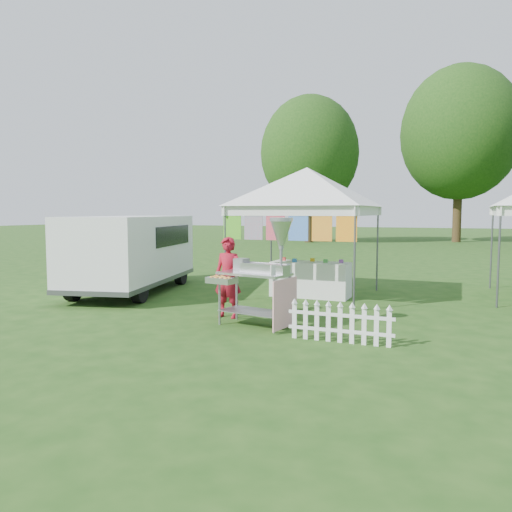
% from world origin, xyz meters
% --- Properties ---
extents(ground, '(120.00, 120.00, 0.00)m').
position_xyz_m(ground, '(0.00, 0.00, 0.00)').
color(ground, '#1F4714').
rests_on(ground, ground).
extents(canopy_main, '(4.24, 4.24, 3.45)m').
position_xyz_m(canopy_main, '(0.00, 3.49, 2.99)').
color(canopy_main, '#59595E').
rests_on(canopy_main, ground).
extents(tree_left, '(6.40, 6.40, 9.53)m').
position_xyz_m(tree_left, '(-6.00, 24.00, 5.83)').
color(tree_left, '#322312').
rests_on(tree_left, ground).
extents(tree_mid, '(7.60, 7.60, 11.52)m').
position_xyz_m(tree_mid, '(3.00, 28.00, 7.14)').
color(tree_mid, '#322312').
rests_on(tree_mid, ground).
extents(donut_cart, '(1.47, 0.91, 1.88)m').
position_xyz_m(donut_cart, '(0.28, 0.07, 1.10)').
color(donut_cart, gray).
rests_on(donut_cart, ground).
extents(vendor, '(0.56, 0.37, 1.51)m').
position_xyz_m(vendor, '(-0.63, 0.58, 0.76)').
color(vendor, maroon).
rests_on(vendor, ground).
extents(cargo_van, '(2.76, 4.78, 1.87)m').
position_xyz_m(cargo_van, '(-4.16, 2.51, 1.00)').
color(cargo_van, white).
rests_on(cargo_van, ground).
extents(picket_fence, '(1.62, 0.03, 0.56)m').
position_xyz_m(picket_fence, '(1.72, -0.42, 0.29)').
color(picket_fence, white).
rests_on(picket_fence, ground).
extents(display_table, '(1.80, 0.70, 0.81)m').
position_xyz_m(display_table, '(0.14, 3.40, 0.41)').
color(display_table, white).
rests_on(display_table, ground).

